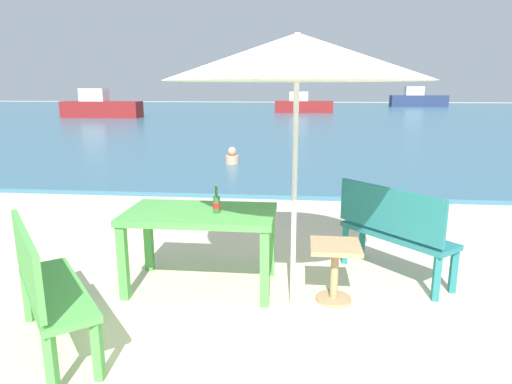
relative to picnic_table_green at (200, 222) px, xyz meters
name	(u,v)px	position (x,y,z in m)	size (l,w,h in m)	color
sea_water	(300,114)	(0.74, 28.51, -0.61)	(120.00, 50.00, 0.08)	#386B84
picnic_table_green	(200,222)	(0.00, 0.00, 0.00)	(1.40, 0.80, 0.76)	#4C9E47
beer_bottle_amber	(216,203)	(0.17, -0.04, 0.20)	(0.07, 0.07, 0.26)	#2D662D
patio_umbrella	(297,57)	(0.88, -0.33, 1.47)	(2.10, 2.10, 2.30)	silver
side_table_wood	(335,264)	(1.25, -0.17, -0.30)	(0.44, 0.44, 0.54)	tan
bench_teal_center	(393,227)	(1.86, 0.38, -0.11)	(1.07, 1.13, 0.95)	#237275
bench_green_left	(44,282)	(-0.87, -1.18, -0.11)	(1.04, 1.16, 0.95)	#4C9E47
swimmer_person	(232,157)	(-0.75, 6.69, -0.41)	(0.34, 0.34, 0.41)	tan
boat_sailboat	(303,105)	(0.96, 29.56, -0.02)	(4.21, 1.15, 1.53)	maroon
boat_fishing_trawler	(101,107)	(-11.52, 22.96, 0.06)	(4.85, 1.32, 1.76)	maroon
boat_cargo_ship	(418,99)	(12.09, 41.74, 0.13)	(5.32, 1.45, 1.94)	navy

